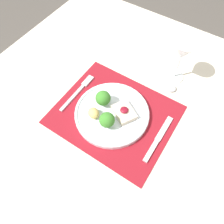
# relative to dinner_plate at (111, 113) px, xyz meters

# --- Properties ---
(ground_plane) EXTENTS (8.00, 8.00, 0.00)m
(ground_plane) POSITION_rel_dinner_plate_xyz_m (0.01, 0.01, -0.78)
(ground_plane) COLOR #4C4742
(dining_table) EXTENTS (1.21, 1.27, 0.76)m
(dining_table) POSITION_rel_dinner_plate_xyz_m (0.01, 0.01, -0.11)
(dining_table) COLOR beige
(dining_table) RESTS_ON ground_plane
(placemat) EXTENTS (0.43, 0.36, 0.00)m
(placemat) POSITION_rel_dinner_plate_xyz_m (0.01, 0.01, -0.02)
(placemat) COLOR maroon
(placemat) RESTS_ON dining_table
(dinner_plate) EXTENTS (0.28, 0.28, 0.08)m
(dinner_plate) POSITION_rel_dinner_plate_xyz_m (0.00, 0.00, 0.00)
(dinner_plate) COLOR silver
(dinner_plate) RESTS_ON placemat
(fork) EXTENTS (0.02, 0.20, 0.01)m
(fork) POSITION_rel_dinner_plate_xyz_m (-0.17, 0.03, -0.01)
(fork) COLOR #B2B2B7
(fork) RESTS_ON placemat
(knife) EXTENTS (0.02, 0.20, 0.01)m
(knife) POSITION_rel_dinner_plate_xyz_m (0.19, -0.00, -0.01)
(knife) COLOR #B2B2B7
(knife) RESTS_ON placemat
(spoon) EXTENTS (0.18, 0.04, 0.01)m
(spoon) POSITION_rel_dinner_plate_xyz_m (0.11, 0.23, -0.02)
(spoon) COLOR #B2B2B7
(spoon) RESTS_ON dining_table
(wine_glass_near) EXTENTS (0.09, 0.09, 0.18)m
(wine_glass_near) POSITION_rel_dinner_plate_xyz_m (0.12, 0.30, 0.11)
(wine_glass_near) COLOR white
(wine_glass_near) RESTS_ON dining_table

